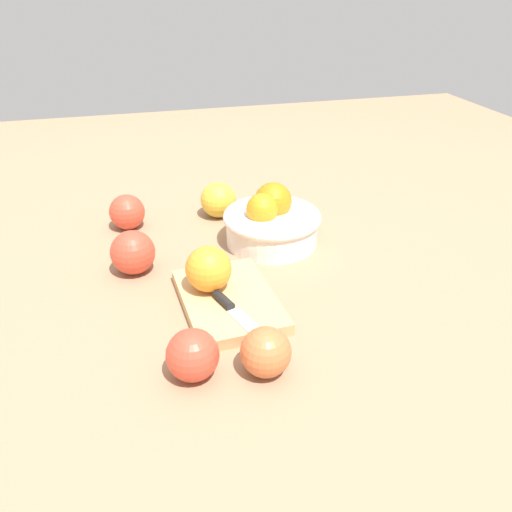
{
  "coord_description": "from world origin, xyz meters",
  "views": [
    {
      "loc": [
        0.74,
        -0.15,
        0.48
      ],
      "look_at": [
        -0.0,
        0.05,
        0.04
      ],
      "focal_mm": 36.41,
      "sensor_mm": 36.0,
      "label": 1
    }
  ],
  "objects": [
    {
      "name": "apple_front_left",
      "position": [
        -0.07,
        -0.15,
        0.04
      ],
      "size": [
        0.08,
        0.08,
        0.08
      ],
      "primitive_type": "sphere",
      "color": "#D6422D",
      "rests_on": "ground_plane"
    },
    {
      "name": "orange_on_board",
      "position": [
        0.05,
        -0.04,
        0.06
      ],
      "size": [
        0.07,
        0.07,
        0.07
      ],
      "primitive_type": "sphere",
      "color": "orange",
      "rests_on": "cutting_board"
    },
    {
      "name": "knife",
      "position": [
        0.13,
        -0.02,
        0.02
      ],
      "size": [
        0.15,
        0.07,
        0.01
      ],
      "color": "silver",
      "rests_on": "cutting_board"
    },
    {
      "name": "cutting_board",
      "position": [
        0.08,
        -0.01,
        0.01
      ],
      "size": [
        0.22,
        0.15,
        0.02
      ],
      "primitive_type": "cube",
      "rotation": [
        0.0,
        0.0,
        0.06
      ],
      "color": "tan",
      "rests_on": "ground_plane"
    },
    {
      "name": "apple_mid_right",
      "position": [
        0.24,
        -0.0,
        0.03
      ],
      "size": [
        0.07,
        0.07,
        0.07
      ],
      "primitive_type": "sphere",
      "color": "#CC6638",
      "rests_on": "ground_plane"
    },
    {
      "name": "ground_plane",
      "position": [
        0.0,
        0.0,
        0.0
      ],
      "size": [
        2.4,
        2.4,
        0.0
      ],
      "primitive_type": "plane",
      "color": "#997556"
    },
    {
      "name": "apple_front_right",
      "position": [
        0.22,
        -0.09,
        0.04
      ],
      "size": [
        0.07,
        0.07,
        0.07
      ],
      "primitive_type": "sphere",
      "color": "#D6422D",
      "rests_on": "ground_plane"
    },
    {
      "name": "apple_back_left",
      "position": [
        -0.26,
        0.04,
        0.04
      ],
      "size": [
        0.08,
        0.08,
        0.08
      ],
      "primitive_type": "sphere",
      "color": "gold",
      "rests_on": "ground_plane"
    },
    {
      "name": "bowl",
      "position": [
        -0.12,
        0.11,
        0.04
      ],
      "size": [
        0.19,
        0.19,
        0.11
      ],
      "color": "white",
      "rests_on": "ground_plane"
    },
    {
      "name": "apple_front_left_2",
      "position": [
        -0.25,
        -0.15,
        0.04
      ],
      "size": [
        0.07,
        0.07,
        0.07
      ],
      "primitive_type": "sphere",
      "color": "#D6422D",
      "rests_on": "ground_plane"
    }
  ]
}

